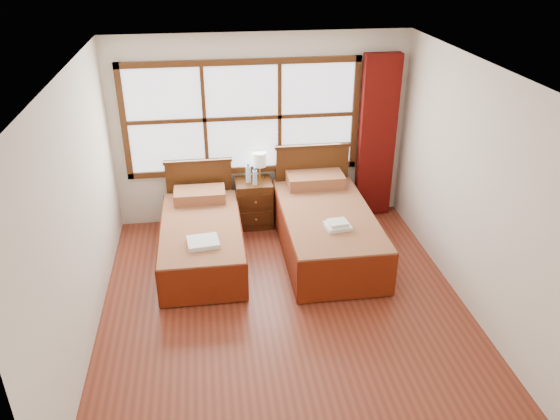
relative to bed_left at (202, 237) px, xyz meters
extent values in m
plane|color=maroon|center=(0.88, -1.20, -0.29)|extent=(4.50, 4.50, 0.00)
plane|color=white|center=(0.88, -1.20, 2.31)|extent=(4.50, 4.50, 0.00)
plane|color=silver|center=(0.88, 1.05, 1.01)|extent=(4.00, 0.00, 4.00)
plane|color=silver|center=(-1.12, -1.20, 1.01)|extent=(0.00, 4.50, 4.50)
plane|color=silver|center=(2.88, -1.20, 1.01)|extent=(0.00, 4.50, 4.50)
cube|color=white|center=(0.63, 1.02, 1.21)|extent=(3.00, 0.02, 1.40)
cube|color=#492710|center=(0.63, 1.00, 0.47)|extent=(3.16, 0.06, 0.08)
cube|color=#492710|center=(0.63, 1.00, 1.95)|extent=(3.16, 0.06, 0.08)
cube|color=#492710|center=(-0.91, 1.00, 1.21)|extent=(0.08, 0.06, 1.56)
cube|color=#492710|center=(2.17, 1.00, 1.21)|extent=(0.08, 0.06, 1.56)
cube|color=#492710|center=(0.13, 1.00, 1.21)|extent=(0.05, 0.05, 1.40)
cube|color=#492710|center=(1.13, 1.00, 1.21)|extent=(0.05, 0.05, 1.40)
cube|color=#492710|center=(0.63, 1.00, 1.21)|extent=(3.00, 0.05, 0.05)
cube|color=#5B0C09|center=(2.48, 0.91, 0.88)|extent=(0.50, 0.16, 2.30)
cube|color=#3E200D|center=(0.00, -0.07, -0.15)|extent=(0.86, 1.72, 0.28)
cube|color=maroon|center=(0.00, -0.07, 0.10)|extent=(0.96, 1.91, 0.23)
cube|color=maroon|center=(-0.48, -0.07, -0.04)|extent=(0.03, 1.91, 0.48)
cube|color=maroon|center=(0.48, -0.07, -0.04)|extent=(0.03, 1.91, 0.48)
cube|color=maroon|center=(0.00, -1.02, -0.04)|extent=(0.96, 0.03, 0.48)
cube|color=maroon|center=(0.00, 0.62, 0.29)|extent=(0.67, 0.39, 0.15)
cube|color=#492710|center=(0.00, 0.94, 0.17)|extent=(0.90, 0.06, 0.94)
cube|color=#3E200D|center=(0.00, 0.94, 0.65)|extent=(0.94, 0.08, 0.04)
cube|color=#3E200D|center=(1.58, -0.07, -0.13)|extent=(0.98, 1.97, 0.32)
cube|color=maroon|center=(1.58, -0.07, 0.16)|extent=(1.10, 2.18, 0.27)
cube|color=maroon|center=(1.03, -0.07, 0.00)|extent=(0.03, 2.18, 0.55)
cube|color=maroon|center=(2.13, -0.07, 0.00)|extent=(0.03, 2.18, 0.55)
cube|color=maroon|center=(1.58, -1.15, 0.00)|extent=(1.10, 0.03, 0.55)
cube|color=maroon|center=(1.58, 0.72, 0.38)|extent=(0.77, 0.45, 0.17)
cube|color=#492710|center=(1.58, 0.94, 0.24)|extent=(1.03, 0.06, 1.07)
cube|color=#3E200D|center=(1.58, 0.94, 0.78)|extent=(1.07, 0.08, 0.04)
cube|color=#492710|center=(0.74, 0.80, 0.04)|extent=(0.50, 0.44, 0.66)
cube|color=#3E200D|center=(0.74, 0.57, -0.10)|extent=(0.44, 0.02, 0.20)
cube|color=#3E200D|center=(0.74, 0.57, 0.17)|extent=(0.44, 0.02, 0.20)
sphere|color=#A57D38|center=(0.74, 0.55, -0.10)|extent=(0.03, 0.03, 0.03)
sphere|color=#A57D38|center=(0.74, 0.55, 0.17)|extent=(0.03, 0.03, 0.03)
cube|color=white|center=(0.02, -0.55, 0.25)|extent=(0.39, 0.35, 0.06)
cube|color=white|center=(1.61, -0.51, 0.32)|extent=(0.32, 0.28, 0.05)
cube|color=white|center=(1.61, -0.51, 0.36)|extent=(0.24, 0.21, 0.04)
cylinder|color=#BC8E3C|center=(0.84, 0.91, 0.38)|extent=(0.12, 0.12, 0.02)
cylinder|color=#BC8E3C|center=(0.84, 0.91, 0.47)|extent=(0.03, 0.03, 0.16)
cylinder|color=white|center=(0.84, 0.91, 0.65)|extent=(0.19, 0.19, 0.19)
cylinder|color=silver|center=(0.67, 0.79, 0.49)|extent=(0.07, 0.07, 0.24)
cylinder|color=blue|center=(0.67, 0.79, 0.62)|extent=(0.03, 0.03, 0.03)
cylinder|color=silver|center=(0.75, 0.69, 0.47)|extent=(0.06, 0.06, 0.21)
cylinder|color=blue|center=(0.75, 0.69, 0.59)|extent=(0.03, 0.03, 0.03)
camera|label=1|loc=(0.14, -6.01, 3.42)|focal=35.00mm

